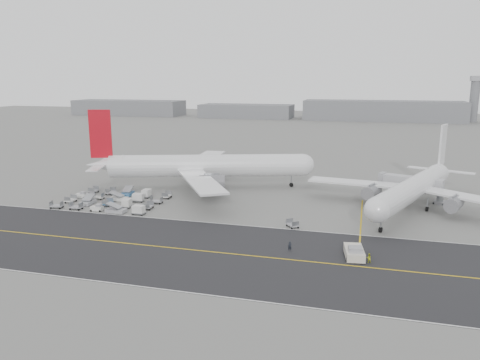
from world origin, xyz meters
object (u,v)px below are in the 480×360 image
(ground_crew_a, at_px, (290,246))
(ground_crew_b, at_px, (369,258))
(airliner_b, at_px, (415,188))
(jet_bridge, at_px, (412,183))
(airliner_a, at_px, (202,166))
(control_tower, at_px, (474,98))
(pushback_tug, at_px, (354,252))

(ground_crew_a, height_order, ground_crew_b, ground_crew_a)
(airliner_b, distance_m, ground_crew_a, 41.05)
(jet_bridge, relative_size, ground_crew_a, 9.06)
(airliner_a, relative_size, jet_bridge, 3.73)
(airliner_b, xyz_separation_m, ground_crew_a, (-22.95, -33.77, -4.24))
(control_tower, bearing_deg, pushback_tug, -104.22)
(jet_bridge, distance_m, ground_crew_b, 45.67)
(ground_crew_b, bearing_deg, pushback_tug, -49.34)
(pushback_tug, bearing_deg, ground_crew_a, 170.90)
(pushback_tug, relative_size, ground_crew_b, 5.21)
(pushback_tug, bearing_deg, jet_bridge, 65.71)
(control_tower, bearing_deg, airliner_a, -115.38)
(airliner_a, bearing_deg, pushback_tug, -152.78)
(jet_bridge, bearing_deg, pushback_tug, -86.25)
(ground_crew_b, bearing_deg, control_tower, -118.24)
(airliner_a, height_order, jet_bridge, airliner_a)
(jet_bridge, bearing_deg, ground_crew_b, -82.84)
(airliner_a, height_order, ground_crew_b, airliner_a)
(control_tower, relative_size, ground_crew_a, 17.63)
(ground_crew_b, bearing_deg, airliner_b, -119.86)
(airliner_a, xyz_separation_m, jet_bridge, (54.13, 1.12, -1.92))
(control_tower, xyz_separation_m, pushback_tug, (-70.78, -279.24, -15.30))
(airliner_b, xyz_separation_m, pushback_tug, (-12.09, -33.91, -4.17))
(control_tower, relative_size, jet_bridge, 1.95)
(jet_bridge, bearing_deg, ground_crew_a, -98.73)
(control_tower, xyz_separation_m, airliner_b, (-58.70, -245.32, -11.13))
(airliner_a, height_order, ground_crew_a, airliner_a)
(airliner_b, bearing_deg, airliner_a, -166.63)
(jet_bridge, height_order, ground_crew_b, jet_bridge)
(airliner_b, xyz_separation_m, jet_bridge, (0.14, 8.91, -0.89))
(control_tower, relative_size, airliner_a, 0.52)
(control_tower, distance_m, jet_bridge, 243.85)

